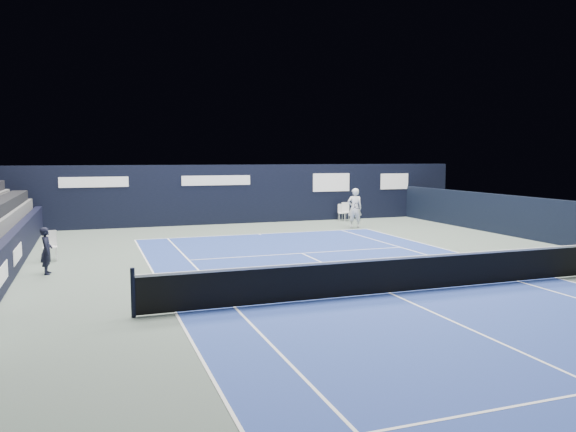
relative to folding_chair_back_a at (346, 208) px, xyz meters
name	(u,v)px	position (x,y,z in m)	size (l,w,h in m)	color
ground	(356,278)	(-6.12, -13.59, -0.67)	(48.00, 48.00, 0.00)	#4D5C54
court_surface	(390,293)	(-6.12, -15.59, -0.67)	(10.97, 23.77, 0.01)	navy
enclosure_wall_right	(539,220)	(4.38, -9.59, 0.23)	(0.30, 22.00, 1.80)	black
folding_chair_back_a	(346,208)	(0.00, 0.00, 0.00)	(0.47, 0.50, 1.01)	silver
folding_chair_back_b	(342,211)	(-0.21, 0.07, -0.15)	(0.48, 0.47, 0.92)	silver
line_judge_chair	(50,244)	(-14.67, -7.65, -0.09)	(0.46, 0.45, 1.02)	white
line_judge	(47,251)	(-14.62, -10.02, 0.04)	(0.52, 0.34, 1.42)	black
court_markings	(390,293)	(-6.12, -15.59, -0.66)	(11.03, 23.83, 0.00)	white
tennis_net	(391,274)	(-6.12, -15.59, -0.16)	(12.90, 0.10, 1.10)	black
back_sponsor_wall	(234,194)	(-6.12, 0.91, 0.88)	(26.00, 0.63, 3.10)	black
side_barrier_left	(11,254)	(-15.62, -9.62, -0.07)	(0.33, 22.00, 1.20)	black
tennis_player	(355,208)	(-0.99, -3.10, 0.32)	(0.81, 0.93, 1.98)	white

